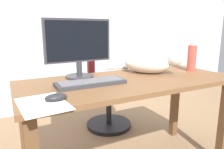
{
  "coord_description": "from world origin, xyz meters",
  "views": [
    {
      "loc": [
        -0.76,
        -1.21,
        1.06
      ],
      "look_at": [
        -0.17,
        -0.05,
        0.77
      ],
      "focal_mm": 33.73,
      "sensor_mm": 36.0,
      "label": 1
    }
  ],
  "objects_px": {
    "keyboard": "(91,83)",
    "computer_mouse": "(56,97)",
    "office_chair": "(104,92)",
    "monitor": "(79,46)",
    "cat": "(150,63)",
    "water_bottle": "(192,58)"
  },
  "relations": [
    {
      "from": "office_chair",
      "to": "water_bottle",
      "type": "height_order",
      "value": "water_bottle"
    },
    {
      "from": "cat",
      "to": "water_bottle",
      "type": "bearing_deg",
      "value": -12.49
    },
    {
      "from": "office_chair",
      "to": "monitor",
      "type": "xyz_separation_m",
      "value": [
        -0.44,
        -0.53,
        0.54
      ]
    },
    {
      "from": "office_chair",
      "to": "computer_mouse",
      "type": "height_order",
      "value": "office_chair"
    },
    {
      "from": "keyboard",
      "to": "computer_mouse",
      "type": "distance_m",
      "value": 0.33
    },
    {
      "from": "keyboard",
      "to": "water_bottle",
      "type": "height_order",
      "value": "water_bottle"
    },
    {
      "from": "computer_mouse",
      "to": "office_chair",
      "type": "bearing_deg",
      "value": 53.89
    },
    {
      "from": "monitor",
      "to": "water_bottle",
      "type": "height_order",
      "value": "monitor"
    },
    {
      "from": "cat",
      "to": "monitor",
      "type": "bearing_deg",
      "value": 168.65
    },
    {
      "from": "cat",
      "to": "office_chair",
      "type": "bearing_deg",
      "value": 99.1
    },
    {
      "from": "monitor",
      "to": "keyboard",
      "type": "height_order",
      "value": "monitor"
    },
    {
      "from": "cat",
      "to": "water_bottle",
      "type": "distance_m",
      "value": 0.38
    },
    {
      "from": "office_chair",
      "to": "monitor",
      "type": "relative_size",
      "value": 1.92
    },
    {
      "from": "office_chair",
      "to": "computer_mouse",
      "type": "distance_m",
      "value": 1.23
    },
    {
      "from": "monitor",
      "to": "keyboard",
      "type": "relative_size",
      "value": 1.09
    },
    {
      "from": "keyboard",
      "to": "office_chair",
      "type": "bearing_deg",
      "value": 59.89
    },
    {
      "from": "monitor",
      "to": "computer_mouse",
      "type": "relative_size",
      "value": 4.37
    },
    {
      "from": "cat",
      "to": "computer_mouse",
      "type": "distance_m",
      "value": 0.87
    },
    {
      "from": "cat",
      "to": "computer_mouse",
      "type": "height_order",
      "value": "cat"
    },
    {
      "from": "office_chair",
      "to": "monitor",
      "type": "distance_m",
      "value": 0.87
    },
    {
      "from": "keyboard",
      "to": "water_bottle",
      "type": "distance_m",
      "value": 0.91
    },
    {
      "from": "monitor",
      "to": "keyboard",
      "type": "distance_m",
      "value": 0.31
    }
  ]
}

